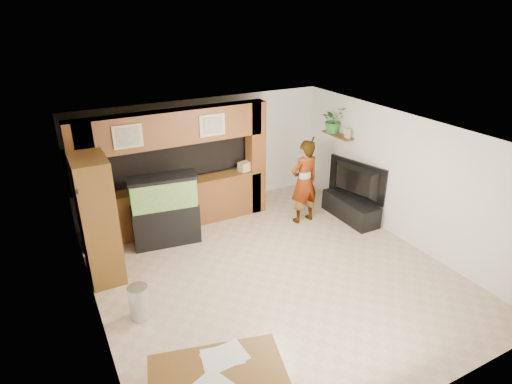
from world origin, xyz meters
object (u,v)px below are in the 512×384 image
television (353,181)px  person (304,182)px  aquarium (165,211)px  pantry_cabinet (98,220)px

television → person: person is taller
person → aquarium: bearing=-14.1°
pantry_cabinet → television: bearing=-3.2°
aquarium → person: bearing=-1.7°
television → person: (-1.03, 0.40, 0.04)m
pantry_cabinet → person: (4.32, 0.10, -0.18)m
television → person: 1.11m
aquarium → person: (2.99, -0.51, 0.23)m
pantry_cabinet → person: bearing=1.3°
aquarium → person: 3.04m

